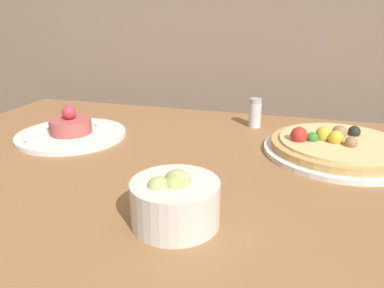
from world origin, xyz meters
TOP-DOWN VIEW (x-y plane):
  - dining_table at (0.00, 0.39)m, footprint 1.27×0.79m
  - pizza_plate at (0.25, 0.53)m, footprint 0.30×0.30m
  - tartare_plate at (-0.33, 0.48)m, footprint 0.25×0.25m
  - small_bowl at (0.02, 0.19)m, footprint 0.12×0.12m
  - salt_shaker at (0.07, 0.67)m, footprint 0.03×0.03m

SIDE VIEW (x-z plane):
  - dining_table at x=0.00m, z-range 0.29..1.08m
  - tartare_plate at x=-0.33m, z-range 0.77..0.85m
  - pizza_plate at x=0.25m, z-range 0.78..0.84m
  - salt_shaker at x=0.07m, z-range 0.79..0.87m
  - small_bowl at x=0.02m, z-range 0.79..0.87m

